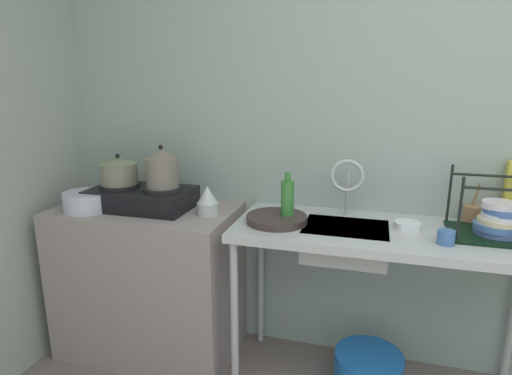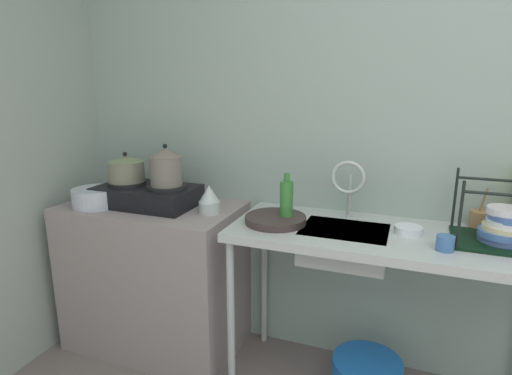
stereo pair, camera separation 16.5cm
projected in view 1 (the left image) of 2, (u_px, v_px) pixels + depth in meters
The scene contains 17 objects.
wall_back at pixel (505, 112), 1.93m from camera, with size 5.34×0.10×2.70m, color #97A69D.
counter_concrete at pixel (150, 280), 2.31m from camera, with size 0.95×0.54×0.84m, color gray.
counter_sink at pixel (383, 244), 1.90m from camera, with size 1.37×0.54×0.84m.
stove at pixel (142, 197), 2.20m from camera, with size 0.53×0.32×0.12m.
pot_on_left_burner at pixel (119, 171), 2.20m from camera, with size 0.20×0.20×0.16m.
pot_on_right_burner at pixel (162, 168), 2.13m from camera, with size 0.17×0.17×0.22m.
pot_beside_stove at pixel (87, 201), 2.16m from camera, with size 0.24×0.24×0.10m.
percolator at pixel (208, 201), 2.09m from camera, with size 0.11×0.11×0.15m.
sink_basin at pixel (345, 242), 1.94m from camera, with size 0.38×0.29×0.15m, color #B9BBBA.
faucet at pixel (347, 179), 1.98m from camera, with size 0.16×0.09×0.30m.
frying_pan at pixel (277, 219), 1.98m from camera, with size 0.29×0.29×0.03m, color #3A2D2C.
dish_rack at pixel (498, 222), 1.78m from camera, with size 0.38×0.29×0.28m.
cup_by_rack at pixel (446, 237), 1.70m from camera, with size 0.07×0.07×0.06m, color #416AAC.
small_bowl_on_drainboard at pixel (407, 226), 1.88m from camera, with size 0.12×0.12×0.04m, color white.
bottle_by_sink at pixel (287, 201), 1.97m from camera, with size 0.06×0.06×0.24m.
utensil_jar at pixel (472, 214), 1.96m from camera, with size 0.09×0.09×0.20m.
bucket_on_floor at pixel (368, 373), 2.03m from camera, with size 0.33×0.33×0.21m, color blue.
Camera 1 is at (-0.57, -0.30, 1.48)m, focal length 29.18 mm.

